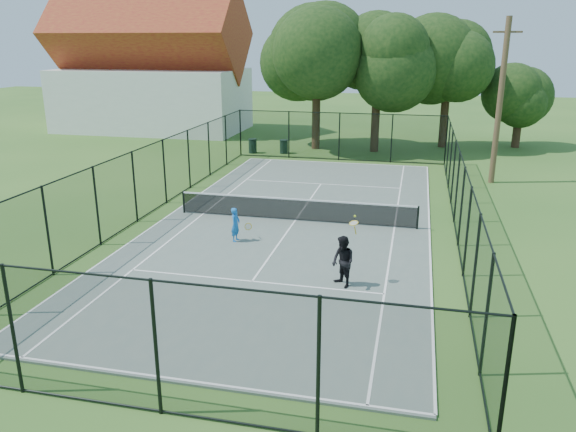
% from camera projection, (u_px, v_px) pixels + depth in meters
% --- Properties ---
extents(ground, '(120.00, 120.00, 0.00)m').
position_uv_depth(ground, '(295.00, 222.00, 23.58)').
color(ground, '#2D581E').
extents(tennis_court, '(11.00, 24.00, 0.06)m').
position_uv_depth(tennis_court, '(295.00, 221.00, 23.58)').
color(tennis_court, '#56655E').
rests_on(tennis_court, ground).
extents(tennis_net, '(10.08, 0.08, 0.95)m').
position_uv_depth(tennis_net, '(295.00, 209.00, 23.41)').
color(tennis_net, black).
rests_on(tennis_net, tennis_court).
extents(fence, '(13.10, 26.10, 3.00)m').
position_uv_depth(fence, '(295.00, 187.00, 23.13)').
color(fence, black).
rests_on(fence, ground).
extents(tree_near_left, '(7.02, 7.02, 9.16)m').
position_uv_depth(tree_near_left, '(317.00, 66.00, 37.75)').
color(tree_near_left, '#332114').
rests_on(tree_near_left, ground).
extents(tree_near_mid, '(6.45, 6.45, 8.43)m').
position_uv_depth(tree_near_mid, '(378.00, 73.00, 36.86)').
color(tree_near_mid, '#332114').
rests_on(tree_near_mid, ground).
extents(tree_near_right, '(5.95, 5.95, 8.21)m').
position_uv_depth(tree_near_right, '(448.00, 72.00, 38.52)').
color(tree_near_right, '#332114').
rests_on(tree_near_right, ground).
extents(tree_far_right, '(4.17, 4.17, 5.52)m').
position_uv_depth(tree_far_right, '(521.00, 99.00, 38.89)').
color(tree_far_right, '#332114').
rests_on(tree_far_right, ground).
extents(building, '(15.30, 8.15, 11.87)m').
position_uv_depth(building, '(151.00, 70.00, 46.19)').
color(building, silver).
rests_on(building, ground).
extents(trash_bin_left, '(0.58, 0.58, 0.96)m').
position_uv_depth(trash_bin_left, '(253.00, 146.00, 37.75)').
color(trash_bin_left, black).
rests_on(trash_bin_left, ground).
extents(trash_bin_right, '(0.58, 0.58, 0.91)m').
position_uv_depth(trash_bin_right, '(284.00, 146.00, 37.65)').
color(trash_bin_right, black).
rests_on(trash_bin_right, ground).
extents(utility_pole, '(1.40, 0.30, 8.44)m').
position_uv_depth(utility_pole, '(500.00, 101.00, 28.78)').
color(utility_pole, '#4C3823').
rests_on(utility_pole, ground).
extents(player_blue, '(0.77, 0.50, 1.29)m').
position_uv_depth(player_blue, '(236.00, 225.00, 20.99)').
color(player_blue, blue).
rests_on(player_blue, tennis_court).
extents(player_black, '(0.97, 0.98, 2.20)m').
position_uv_depth(player_black, '(343.00, 262.00, 17.06)').
color(player_black, black).
rests_on(player_black, tennis_court).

